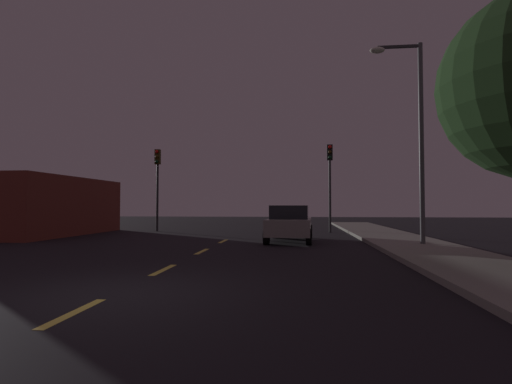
{
  "coord_description": "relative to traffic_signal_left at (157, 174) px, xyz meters",
  "views": [
    {
      "loc": [
        3.23,
        -6.61,
        1.55
      ],
      "look_at": [
        0.87,
        15.41,
        2.31
      ],
      "focal_mm": 27.55,
      "sensor_mm": 36.0,
      "label": 1
    }
  ],
  "objects": [
    {
      "name": "ground_plane",
      "position": [
        5.21,
        -9.25,
        -3.46
      ],
      "size": [
        80.0,
        80.0,
        0.0
      ],
      "primitive_type": "plane",
      "color": "black"
    },
    {
      "name": "traffic_signal_right",
      "position": [
        10.27,
        0.0,
        0.08
      ],
      "size": [
        0.32,
        0.38,
        5.07
      ],
      "color": "#2D2D30",
      "rests_on": "ground_plane"
    },
    {
      "name": "lane_stripe_third",
      "position": [
        5.21,
        -9.85,
        -3.46
      ],
      "size": [
        0.16,
        1.6,
        0.01
      ],
      "primitive_type": "cube",
      "color": "#EACC4C",
      "rests_on": "ground_plane"
    },
    {
      "name": "traffic_signal_left",
      "position": [
        0.0,
        0.0,
        0.0
      ],
      "size": [
        0.32,
        0.38,
        4.94
      ],
      "color": "#2D2D30",
      "rests_on": "ground_plane"
    },
    {
      "name": "lane_stripe_fourth",
      "position": [
        5.21,
        -6.05,
        -3.46
      ],
      "size": [
        0.16,
        1.6,
        0.01
      ],
      "primitive_type": "cube",
      "color": "#EACC4C",
      "rests_on": "ground_plane"
    },
    {
      "name": "car_stopped_ahead",
      "position": [
        8.09,
        -5.78,
        -2.68
      ],
      "size": [
        2.05,
        4.43,
        1.55
      ],
      "color": "gray",
      "rests_on": "ground_plane"
    },
    {
      "name": "street_lamp_right",
      "position": [
        12.73,
        -7.81,
        1.1
      ],
      "size": [
        1.93,
        0.36,
        7.63
      ],
      "color": "#4C4C51",
      "rests_on": "ground_plane"
    },
    {
      "name": "lane_stripe_second",
      "position": [
        5.21,
        -13.65,
        -3.46
      ],
      "size": [
        0.16,
        1.6,
        0.01
      ],
      "primitive_type": "cube",
      "color": "#EACC4C",
      "rests_on": "ground_plane"
    },
    {
      "name": "storefront_left",
      "position": [
        -5.5,
        -3.35,
        -1.95
      ],
      "size": [
        5.41,
        8.66,
        3.02
      ],
      "primitive_type": "cube",
      "color": "maroon",
      "rests_on": "ground_plane"
    },
    {
      "name": "sidewalk_curb_right",
      "position": [
        12.71,
        -9.25,
        -3.39
      ],
      "size": [
        3.0,
        40.0,
        0.15
      ],
      "primitive_type": "cube",
      "color": "gray",
      "rests_on": "ground_plane"
    },
    {
      "name": "lane_stripe_nearest",
      "position": [
        5.21,
        -17.45,
        -3.46
      ],
      "size": [
        0.16,
        1.6,
        0.01
      ],
      "primitive_type": "cube",
      "color": "#EACC4C",
      "rests_on": "ground_plane"
    }
  ]
}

